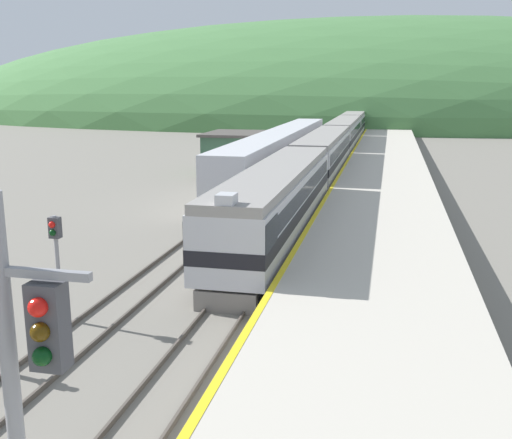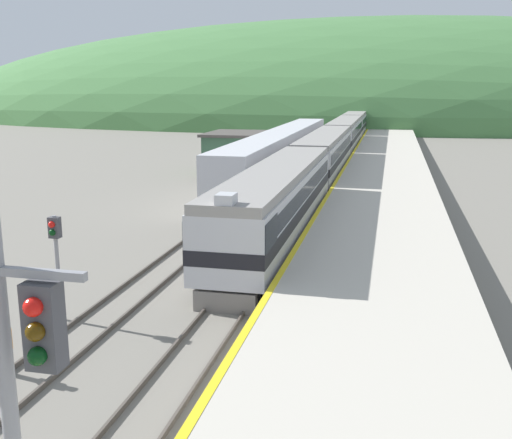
% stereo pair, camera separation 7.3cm
% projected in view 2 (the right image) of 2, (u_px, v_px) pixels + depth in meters
% --- Properties ---
extents(track_main, '(1.52, 180.00, 0.16)m').
position_uv_depth(track_main, '(345.00, 151.00, 72.85)').
color(track_main, '#4C443D').
rests_on(track_main, ground).
extents(track_siding, '(1.51, 180.00, 0.16)m').
position_uv_depth(track_siding, '(312.00, 150.00, 73.70)').
color(track_siding, '#4C443D').
rests_on(track_siding, ground).
extents(platform, '(6.99, 140.00, 1.16)m').
position_uv_depth(platform, '(386.00, 170.00, 52.61)').
color(platform, '#BCB5A5').
rests_on(platform, ground).
extents(distant_hills, '(220.78, 99.35, 45.35)m').
position_uv_depth(distant_hills, '(369.00, 119.00, 140.93)').
color(distant_hills, '#477A42').
rests_on(distant_hills, ground).
extents(station_shed, '(5.54, 6.89, 3.72)m').
position_uv_depth(station_shed, '(238.00, 153.00, 54.51)').
color(station_shed, '#385B42').
rests_on(station_shed, ground).
extents(express_train_lead_car, '(2.97, 20.57, 4.24)m').
position_uv_depth(express_train_lead_car, '(277.00, 202.00, 30.25)').
color(express_train_lead_car, black).
rests_on(express_train_lead_car, ground).
extents(carriage_second, '(2.96, 20.84, 3.88)m').
position_uv_depth(carriage_second, '(325.00, 154.00, 51.01)').
color(carriage_second, black).
rests_on(carriage_second, ground).
extents(carriage_third, '(2.96, 20.84, 3.88)m').
position_uv_depth(carriage_third, '(345.00, 134.00, 71.67)').
color(carriage_third, black).
rests_on(carriage_third, ground).
extents(carriage_fourth, '(2.96, 20.84, 3.88)m').
position_uv_depth(carriage_fourth, '(356.00, 123.00, 92.33)').
color(carriage_fourth, black).
rests_on(carriage_fourth, ground).
extents(siding_train, '(2.90, 39.43, 3.95)m').
position_uv_depth(siding_train, '(282.00, 152.00, 53.23)').
color(siding_train, black).
rests_on(siding_train, ground).
extents(signal_mast_main, '(2.20, 0.42, 6.80)m').
position_uv_depth(signal_mast_main, '(7.00, 391.00, 6.97)').
color(signal_mast_main, gray).
rests_on(signal_mast_main, ground).
extents(signal_post_siding, '(0.36, 0.42, 3.68)m').
position_uv_depth(signal_post_siding, '(56.00, 246.00, 20.06)').
color(signal_post_siding, gray).
rests_on(signal_post_siding, ground).
extents(track_worker, '(0.42, 0.39, 1.66)m').
position_uv_depth(track_worker, '(6.00, 343.00, 16.54)').
color(track_worker, '#2D2D33').
rests_on(track_worker, ground).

